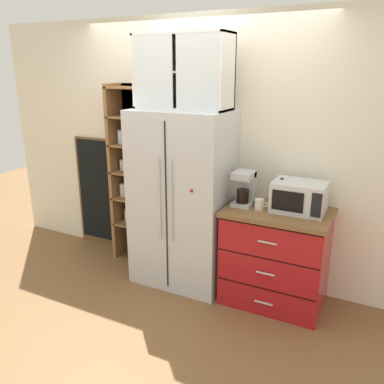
{
  "coord_description": "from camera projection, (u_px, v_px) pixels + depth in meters",
  "views": [
    {
      "loc": [
        1.71,
        -3.15,
        2.06
      ],
      "look_at": [
        0.1,
        0.04,
        0.94
      ],
      "focal_mm": 37.05,
      "sensor_mm": 36.0,
      "label": 1
    }
  ],
  "objects": [
    {
      "name": "ground_plane",
      "position": [
        182.0,
        279.0,
        4.04
      ],
      "size": [
        10.63,
        10.63,
        0.0
      ],
      "primitive_type": "plane",
      "color": "brown"
    },
    {
      "name": "wall_back_cream",
      "position": [
        199.0,
        149.0,
        4.0
      ],
      "size": [
        4.94,
        0.1,
        2.55
      ],
      "primitive_type": "cube",
      "color": "silver",
      "rests_on": "ground"
    },
    {
      "name": "refrigerator",
      "position": [
        183.0,
        199.0,
        3.82
      ],
      "size": [
        0.91,
        0.64,
        1.7
      ],
      "color": "silver",
      "rests_on": "ground"
    },
    {
      "name": "pantry_shelf_column",
      "position": [
        135.0,
        173.0,
        4.29
      ],
      "size": [
        0.48,
        0.31,
        1.91
      ],
      "color": "brown",
      "rests_on": "ground"
    },
    {
      "name": "counter_cabinet",
      "position": [
        275.0,
        256.0,
        3.55
      ],
      "size": [
        0.9,
        0.62,
        0.89
      ],
      "color": "#A8161C",
      "rests_on": "ground"
    },
    {
      "name": "microwave",
      "position": [
        299.0,
        197.0,
        3.36
      ],
      "size": [
        0.44,
        0.33,
        0.26
      ],
      "color": "silver",
      "rests_on": "counter_cabinet"
    },
    {
      "name": "coffee_maker",
      "position": [
        244.0,
        188.0,
        3.52
      ],
      "size": [
        0.17,
        0.2,
        0.31
      ],
      "color": "#B7B7BC",
      "rests_on": "counter_cabinet"
    },
    {
      "name": "mug_cream",
      "position": [
        259.0,
        204.0,
        3.43
      ],
      "size": [
        0.12,
        0.08,
        0.1
      ],
      "color": "silver",
      "rests_on": "counter_cabinet"
    },
    {
      "name": "bottle_cobalt",
      "position": [
        281.0,
        195.0,
        3.43
      ],
      "size": [
        0.06,
        0.06,
        0.27
      ],
      "color": "navy",
      "rests_on": "counter_cabinet"
    },
    {
      "name": "bottle_clear",
      "position": [
        281.0,
        195.0,
        3.42
      ],
      "size": [
        0.06,
        0.06,
        0.28
      ],
      "color": "silver",
      "rests_on": "counter_cabinet"
    },
    {
      "name": "upper_cabinet",
      "position": [
        184.0,
        72.0,
        3.51
      ],
      "size": [
        0.87,
        0.32,
        0.65
      ],
      "color": "silver",
      "rests_on": "refrigerator"
    },
    {
      "name": "chalkboard_menu",
      "position": [
        99.0,
        193.0,
        4.67
      ],
      "size": [
        0.6,
        0.04,
        1.3
      ],
      "color": "brown",
      "rests_on": "ground"
    }
  ]
}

